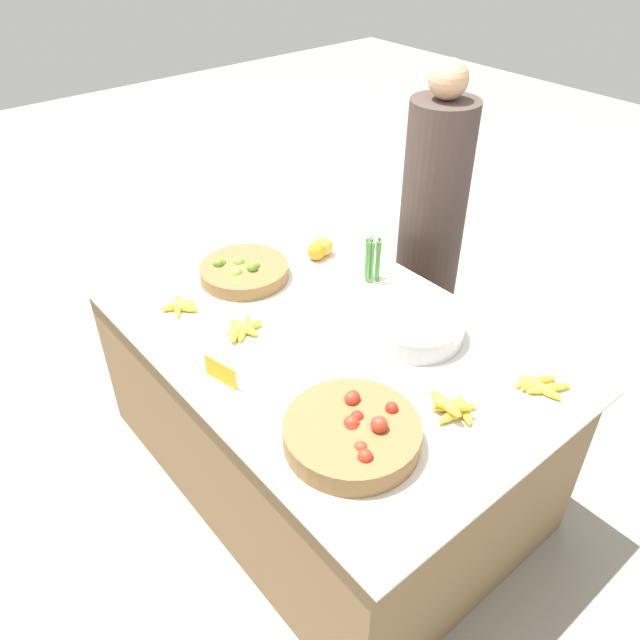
% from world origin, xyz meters
% --- Properties ---
extents(ground_plane, '(12.00, 12.00, 0.00)m').
position_xyz_m(ground_plane, '(0.00, 0.00, 0.00)').
color(ground_plane, gray).
extents(market_table, '(1.79, 1.14, 0.76)m').
position_xyz_m(market_table, '(0.00, 0.00, 0.38)').
color(market_table, olive).
rests_on(market_table, ground_plane).
extents(lime_bowl, '(0.37, 0.37, 0.09)m').
position_xyz_m(lime_bowl, '(-0.49, -0.01, 0.79)').
color(lime_bowl, olive).
rests_on(lime_bowl, market_table).
extents(tomato_basket, '(0.41, 0.41, 0.12)m').
position_xyz_m(tomato_basket, '(0.49, -0.28, 0.80)').
color(tomato_basket, olive).
rests_on(tomato_basket, market_table).
extents(orange_pile, '(0.10, 0.13, 0.08)m').
position_xyz_m(orange_pile, '(-0.42, 0.35, 0.79)').
color(orange_pile, orange).
rests_on(orange_pile, market_table).
extents(metal_bowl, '(0.35, 0.35, 0.08)m').
position_xyz_m(metal_bowl, '(0.25, 0.25, 0.80)').
color(metal_bowl, '#B7B7BF').
rests_on(metal_bowl, market_table).
extents(price_sign, '(0.14, 0.04, 0.08)m').
position_xyz_m(price_sign, '(0.01, -0.43, 0.80)').
color(price_sign, orange).
rests_on(price_sign, market_table).
extents(veg_bundle, '(0.07, 0.07, 0.19)m').
position_xyz_m(veg_bundle, '(-0.13, 0.39, 0.85)').
color(veg_bundle, '#4C8E42').
rests_on(veg_bundle, market_table).
extents(banana_bunch_middle_left, '(0.15, 0.17, 0.04)m').
position_xyz_m(banana_bunch_middle_left, '(-0.18, -0.23, 0.77)').
color(banana_bunch_middle_left, gold).
rests_on(banana_bunch_middle_left, market_table).
extents(banana_bunch_front_center, '(0.16, 0.14, 0.03)m').
position_xyz_m(banana_bunch_front_center, '(-0.46, -0.33, 0.77)').
color(banana_bunch_front_center, gold).
rests_on(banana_bunch_front_center, market_table).
extents(banana_bunch_middle_right, '(0.17, 0.16, 0.06)m').
position_xyz_m(banana_bunch_middle_right, '(0.60, 0.05, 0.78)').
color(banana_bunch_middle_right, gold).
rests_on(banana_bunch_middle_right, market_table).
extents(banana_bunch_front_left, '(0.16, 0.16, 0.03)m').
position_xyz_m(banana_bunch_front_left, '(0.71, 0.36, 0.77)').
color(banana_bunch_front_left, gold).
rests_on(banana_bunch_front_left, market_table).
extents(vendor_person, '(0.30, 0.30, 1.54)m').
position_xyz_m(vendor_person, '(-0.26, 0.90, 0.71)').
color(vendor_person, '#473833').
rests_on(vendor_person, ground_plane).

